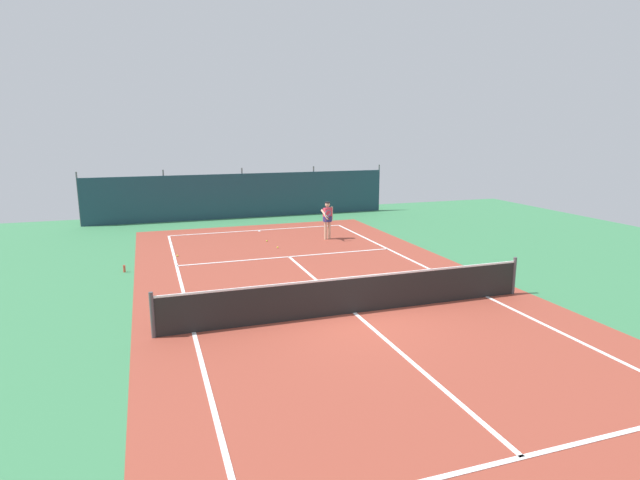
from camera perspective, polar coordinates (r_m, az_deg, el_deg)
ground_plane at (r=13.59m, az=3.83°, el=-8.11°), size 36.00×36.00×0.00m
court_surface at (r=13.59m, az=3.83°, el=-8.10°), size 11.02×26.60×0.01m
tennis_net at (r=13.42m, az=3.86°, el=-6.07°), size 10.12×0.10×1.10m
back_fence at (r=28.70m, az=-8.72°, el=3.93°), size 16.30×0.98×2.70m
tennis_player at (r=22.35m, az=0.84°, el=2.52°), size 0.58×0.82×1.64m
tennis_ball_near_player at (r=20.85m, az=-4.73°, el=-0.82°), size 0.07×0.07×0.07m
tennis_ball_midcourt at (r=20.14m, az=-15.56°, el=-1.70°), size 0.07×0.07×0.07m
tennis_ball_by_sideline at (r=22.12m, az=-5.93°, el=-0.09°), size 0.07×0.07×0.07m
water_bottle at (r=18.51m, az=-20.93°, el=-2.99°), size 0.08×0.08×0.24m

